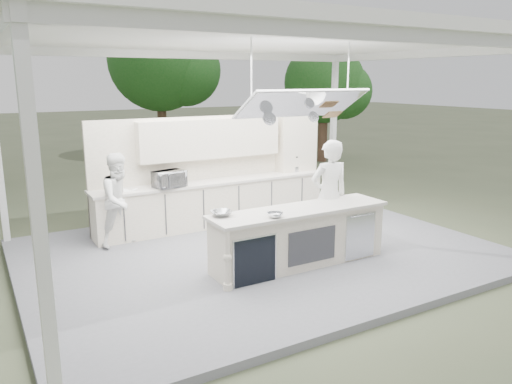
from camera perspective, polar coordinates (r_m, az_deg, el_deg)
ground at (r=9.05m, az=0.55°, el=-7.37°), size 90.00×90.00×0.00m
stage_deck at (r=9.03m, az=0.55°, el=-7.01°), size 8.00×6.00×0.12m
tent at (r=8.51m, az=0.67°, el=16.77°), size 8.20×6.20×3.86m
demo_island at (r=8.23m, az=4.89°, el=-5.12°), size 3.10×0.79×0.95m
back_counter at (r=10.49m, az=-4.74°, el=-1.17°), size 5.08×0.72×0.95m
back_wall_unit at (r=10.68m, az=-3.17°, el=4.45°), size 5.05×0.48×2.25m
tree_cluster at (r=17.59m, az=-16.80°, el=12.82°), size 19.55×9.40×5.85m
head_chef at (r=8.91m, az=8.35°, el=-0.39°), size 0.78×0.56×1.98m
sous_chef at (r=9.40m, az=-15.22°, el=-0.84°), size 1.01×0.90×1.71m
toaster_oven at (r=9.77m, az=-9.90°, el=1.46°), size 0.66×0.53×0.32m
bowl_large at (r=7.66m, az=-3.98°, el=-2.46°), size 0.35×0.35×0.08m
bowl_small at (r=7.56m, az=2.18°, el=-2.64°), size 0.32×0.32×0.08m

